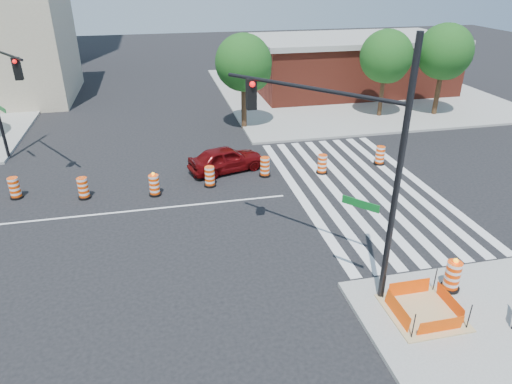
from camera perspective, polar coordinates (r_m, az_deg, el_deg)
ground at (r=21.13m, az=-15.22°, el=-2.31°), size 120.00×120.00×0.00m
sidewalk_ne at (r=41.32m, az=11.65°, el=12.27°), size 22.00×22.00×0.15m
crosswalk_east at (r=23.07m, az=12.90°, el=0.51°), size 6.75×13.50×0.01m
lane_centerline at (r=21.13m, az=-15.22°, el=-2.30°), size 14.00×0.12×0.01m
excavation_pit at (r=15.51m, az=20.14°, el=-13.81°), size 2.20×2.20×0.90m
brick_storefront at (r=40.85m, az=11.94°, el=15.31°), size 16.50×8.50×4.60m
red_coupe at (r=24.17m, az=-3.75°, el=4.14°), size 4.30×2.64×1.37m
signal_pole_se at (r=13.96m, az=11.10°, el=5.90°), size 4.18×4.82×8.25m
pit_drum at (r=16.58m, az=23.32°, el=-9.69°), size 0.62×0.62×1.22m
tree_north_c at (r=30.06m, az=-1.49°, el=15.48°), size 3.68×3.61×6.14m
tree_north_d at (r=33.69m, az=15.96°, el=15.66°), size 3.58×3.58×6.09m
tree_north_e at (r=35.33m, az=22.51°, el=15.57°), size 3.82×3.78×6.43m
median_drum_2 at (r=24.13m, az=-27.92°, el=0.38°), size 0.60×0.60×1.02m
median_drum_3 at (r=22.80m, az=-20.77°, el=0.38°), size 0.60×0.60×1.02m
median_drum_4 at (r=22.13m, az=-12.58°, el=0.78°), size 0.60×0.60×1.18m
median_drum_5 at (r=22.61m, az=-5.80°, el=1.86°), size 0.60×0.60×1.02m
median_drum_6 at (r=23.60m, az=1.12°, el=3.09°), size 0.60×0.60×1.02m
median_drum_7 at (r=24.17m, az=8.26°, el=3.39°), size 0.60×0.60×1.02m
median_drum_8 at (r=25.95m, az=15.23°, el=4.36°), size 0.60×0.60×1.02m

